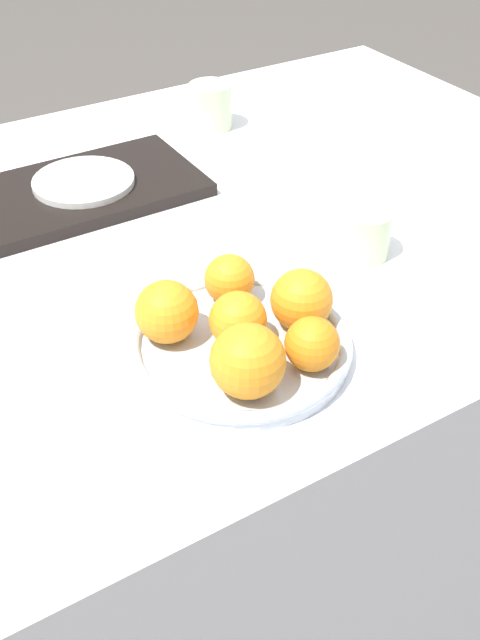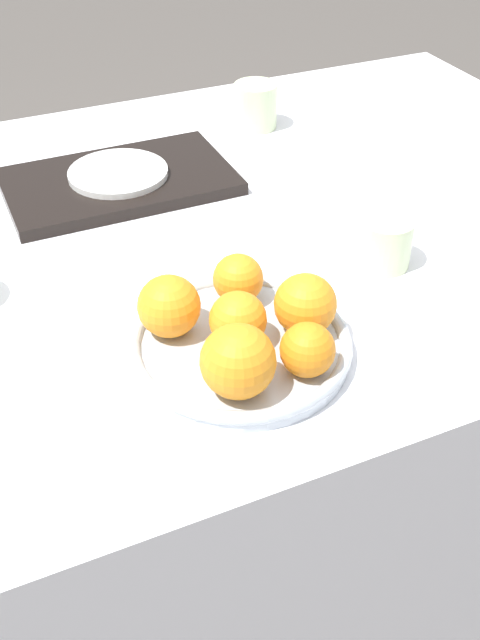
# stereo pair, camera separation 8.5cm
# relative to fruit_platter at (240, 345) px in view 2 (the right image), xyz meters

# --- Properties ---
(ground_plane) EXTENTS (12.00, 12.00, 0.00)m
(ground_plane) POSITION_rel_fruit_platter_xyz_m (0.08, 0.29, -0.79)
(ground_plane) COLOR #4C4742
(table) EXTENTS (1.47, 0.99, 0.78)m
(table) POSITION_rel_fruit_platter_xyz_m (0.08, 0.29, -0.40)
(table) COLOR white
(table) RESTS_ON ground_plane
(fruit_platter) EXTENTS (0.26, 0.26, 0.03)m
(fruit_platter) POSITION_rel_fruit_platter_xyz_m (0.00, 0.00, 0.00)
(fruit_platter) COLOR #B2BCC6
(fruit_platter) RESTS_ON table
(orange_0) EXTENTS (0.07, 0.07, 0.07)m
(orange_0) POSITION_rel_fruit_platter_xyz_m (-0.00, 0.00, 0.04)
(orange_0) COLOR orange
(orange_0) RESTS_ON fruit_platter
(orange_1) EXTENTS (0.08, 0.08, 0.08)m
(orange_1) POSITION_rel_fruit_platter_xyz_m (-0.03, -0.07, 0.05)
(orange_1) COLOR orange
(orange_1) RESTS_ON fruit_platter
(orange_2) EXTENTS (0.06, 0.06, 0.06)m
(orange_2) POSITION_rel_fruit_platter_xyz_m (0.03, 0.08, 0.04)
(orange_2) COLOR orange
(orange_2) RESTS_ON fruit_platter
(orange_3) EXTENTS (0.07, 0.07, 0.07)m
(orange_3) POSITION_rel_fruit_platter_xyz_m (0.07, -0.01, 0.04)
(orange_3) COLOR orange
(orange_3) RESTS_ON fruit_platter
(orange_4) EXTENTS (0.07, 0.07, 0.07)m
(orange_4) POSITION_rel_fruit_platter_xyz_m (-0.07, 0.05, 0.04)
(orange_4) COLOR orange
(orange_4) RESTS_ON fruit_platter
(orange_5) EXTENTS (0.06, 0.06, 0.06)m
(orange_5) POSITION_rel_fruit_platter_xyz_m (0.05, -0.08, 0.04)
(orange_5) COLOR orange
(orange_5) RESTS_ON fruit_platter
(serving_tray) EXTENTS (0.36, 0.22, 0.02)m
(serving_tray) POSITION_rel_fruit_platter_xyz_m (-0.01, 0.45, -0.00)
(serving_tray) COLOR black
(serving_tray) RESTS_ON table
(side_plate) EXTENTS (0.16, 0.16, 0.01)m
(side_plate) POSITION_rel_fruit_platter_xyz_m (-0.01, 0.45, 0.01)
(side_plate) COLOR silver
(side_plate) RESTS_ON serving_tray
(cup_0) EXTENTS (0.07, 0.07, 0.07)m
(cup_0) POSITION_rel_fruit_platter_xyz_m (0.25, 0.09, 0.02)
(cup_0) COLOR beige
(cup_0) RESTS_ON table
(cup_1) EXTENTS (0.08, 0.08, 0.08)m
(cup_1) POSITION_rel_fruit_platter_xyz_m (0.29, 0.58, 0.03)
(cup_1) COLOR beige
(cup_1) RESTS_ON table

